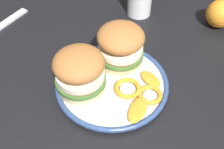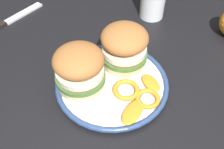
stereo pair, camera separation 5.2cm
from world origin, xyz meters
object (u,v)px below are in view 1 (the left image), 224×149
whole_orange (221,14)px  dinner_plate (112,83)px  sandwich_half_left (80,71)px  sandwich_half_right (121,45)px  dining_table (88,97)px

whole_orange → dinner_plate: bearing=116.7°
sandwich_half_left → sandwich_half_right: size_ratio=1.03×
dinner_plate → sandwich_half_left: 0.09m
dinner_plate → dining_table: bearing=44.3°
dining_table → dinner_plate: bearing=-135.7°
sandwich_half_right → whole_orange: (0.11, -0.31, -0.03)m
sandwich_half_left → sandwich_half_right: (0.07, -0.10, 0.00)m
dinner_plate → sandwich_half_left: size_ratio=1.72×
dining_table → sandwich_half_right: (0.01, -0.09, 0.17)m
dining_table → sandwich_half_left: size_ratio=7.45×
dinner_plate → sandwich_half_right: bearing=-26.8°
dining_table → sandwich_half_left: (-0.06, 0.01, 0.17)m
dinner_plate → sandwich_half_left: sandwich_half_left is taller
sandwich_half_right → whole_orange: size_ratio=1.85×
sandwich_half_right → whole_orange: sandwich_half_right is taller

